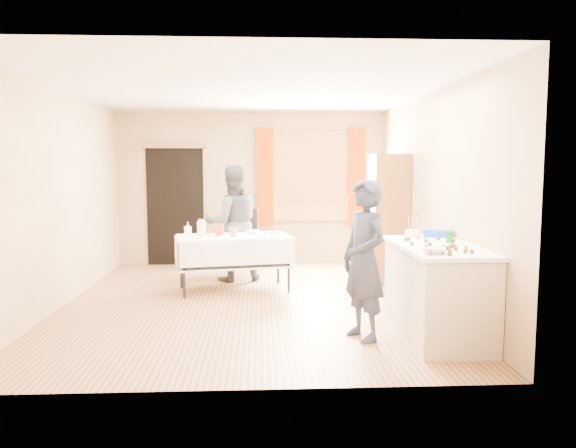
{
  "coord_description": "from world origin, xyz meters",
  "views": [
    {
      "loc": [
        0.13,
        -6.86,
        1.7
      ],
      "look_at": [
        0.48,
        0.0,
        0.97
      ],
      "focal_mm": 35.0,
      "sensor_mm": 36.0,
      "label": 1
    }
  ],
  "objects": [
    {
      "name": "wall_front",
      "position": [
        0.0,
        -2.76,
        1.3
      ],
      "size": [
        4.5,
        0.02,
        2.6
      ],
      "primitive_type": "cube",
      "color": "tan",
      "rests_on": "floor"
    },
    {
      "name": "wall_left",
      "position": [
        -2.26,
        0.0,
        1.3
      ],
      "size": [
        0.02,
        5.5,
        2.6
      ],
      "primitive_type": "cube",
      "color": "tan",
      "rests_on": "floor"
    },
    {
      "name": "door_lintel",
      "position": [
        -1.3,
        2.7,
        2.02
      ],
      "size": [
        1.05,
        0.06,
        0.08
      ],
      "primitive_type": "cube",
      "color": "olive",
      "rests_on": "wall_back"
    },
    {
      "name": "cup_red",
      "position": [
        -0.42,
        0.71,
        0.8
      ],
      "size": [
        0.17,
        0.17,
        0.11
      ],
      "primitive_type": "imported",
      "rotation": [
        0.0,
        0.0,
        0.14
      ],
      "color": "red",
      "rests_on": "party_table"
    },
    {
      "name": "girl",
      "position": [
        1.14,
        -1.54,
        0.78
      ],
      "size": [
        0.86,
        0.81,
        1.56
      ],
      "primitive_type": "imported",
      "rotation": [
        0.0,
        0.0,
        -1.14
      ],
      "color": "#21283F",
      "rests_on": "floor"
    },
    {
      "name": "foam_block",
      "position": [
        1.8,
        -0.83,
        0.95
      ],
      "size": [
        0.17,
        0.13,
        0.08
      ],
      "primitive_type": "cube",
      "rotation": [
        0.0,
        0.0,
        -0.23
      ],
      "color": "white",
      "rests_on": "counter"
    },
    {
      "name": "curtain_right",
      "position": [
        1.78,
        2.67,
        1.5
      ],
      "size": [
        0.28,
        0.06,
        1.65
      ],
      "primitive_type": "cube",
      "color": "#A83400",
      "rests_on": "wall_back"
    },
    {
      "name": "pitcher",
      "position": [
        -0.63,
        0.47,
        0.86
      ],
      "size": [
        0.13,
        0.13,
        0.22
      ],
      "primitive_type": "cylinder",
      "rotation": [
        0.0,
        0.0,
        0.19
      ],
      "color": "silver",
      "rests_on": "party_table"
    },
    {
      "name": "counter",
      "position": [
        1.89,
        -1.45,
        0.45
      ],
      "size": [
        0.76,
        1.61,
        0.91
      ],
      "color": "beige",
      "rests_on": "floor"
    },
    {
      "name": "mixing_bowl",
      "position": [
        1.68,
        -1.98,
        0.94
      ],
      "size": [
        0.34,
        0.34,
        0.05
      ],
      "primitive_type": "imported",
      "rotation": [
        0.0,
        0.0,
        -0.29
      ],
      "color": "white",
      "rests_on": "counter"
    },
    {
      "name": "curtain_left",
      "position": [
        0.22,
        2.67,
        1.5
      ],
      "size": [
        0.28,
        0.06,
        1.65
      ],
      "primitive_type": "cube",
      "color": "#A83400",
      "rests_on": "wall_back"
    },
    {
      "name": "doorway",
      "position": [
        -1.3,
        2.73,
        1.0
      ],
      "size": [
        0.95,
        0.04,
        2.0
      ],
      "primitive_type": "cube",
      "color": "black",
      "rests_on": "floor"
    },
    {
      "name": "small_bowl",
      "position": [
        0.03,
        0.86,
        0.78
      ],
      "size": [
        0.23,
        0.23,
        0.05
      ],
      "primitive_type": "imported",
      "rotation": [
        0.0,
        0.0,
        -0.15
      ],
      "color": "white",
      "rests_on": "party_table"
    },
    {
      "name": "ceiling",
      "position": [
        0.0,
        0.0,
        2.61
      ],
      "size": [
        4.5,
        5.5,
        0.02
      ],
      "primitive_type": "cube",
      "color": "white",
      "rests_on": "floor"
    },
    {
      "name": "wall_right",
      "position": [
        2.26,
        0.0,
        1.3
      ],
      "size": [
        0.02,
        5.5,
        2.6
      ],
      "primitive_type": "cube",
      "color": "tan",
      "rests_on": "floor"
    },
    {
      "name": "cup_rainbow",
      "position": [
        -0.22,
        0.55,
        0.81
      ],
      "size": [
        0.22,
        0.22,
        0.12
      ],
      "primitive_type": "imported",
      "rotation": [
        0.0,
        0.0,
        0.44
      ],
      "color": "red",
      "rests_on": "party_table"
    },
    {
      "name": "cabinet",
      "position": [
        1.99,
        1.14,
        0.93
      ],
      "size": [
        0.5,
        0.6,
        1.85
      ],
      "primitive_type": "cube",
      "color": "brown",
      "rests_on": "floor"
    },
    {
      "name": "woman",
      "position": [
        -0.27,
        1.35,
        0.85
      ],
      "size": [
        1.12,
        1.02,
        1.7
      ],
      "primitive_type": "imported",
      "rotation": [
        0.0,
        0.0,
        3.38
      ],
      "color": "black",
      "rests_on": "floor"
    },
    {
      "name": "pastry_tray",
      "position": [
        0.29,
        0.64,
        0.76
      ],
      "size": [
        0.3,
        0.23,
        0.02
      ],
      "primitive_type": "cube",
      "rotation": [
        0.0,
        0.0,
        0.11
      ],
      "color": "white",
      "rests_on": "party_table"
    },
    {
      "name": "soda_can",
      "position": [
        2.05,
        -1.31,
        0.97
      ],
      "size": [
        0.08,
        0.08,
        0.12
      ],
      "primitive_type": "cylinder",
      "rotation": [
        0.0,
        0.0,
        -0.33
      ],
      "color": "#037A26",
      "rests_on": "counter"
    },
    {
      "name": "party_table",
      "position": [
        -0.22,
        0.67,
        0.45
      ],
      "size": [
        1.66,
        1.07,
        0.75
      ],
      "rotation": [
        0.0,
        0.0,
        0.19
      ],
      "color": "black",
      "rests_on": "floor"
    },
    {
      "name": "bottle",
      "position": [
        -0.84,
        0.75,
        0.84
      ],
      "size": [
        0.14,
        0.14,
        0.18
      ],
      "primitive_type": "imported",
      "rotation": [
        0.0,
        0.0,
        0.45
      ],
      "color": "white",
      "rests_on": "party_table"
    },
    {
      "name": "wall_back",
      "position": [
        0.0,
        2.76,
        1.3
      ],
      "size": [
        4.5,
        0.02,
        2.6
      ],
      "primitive_type": "cube",
      "color": "tan",
      "rests_on": "floor"
    },
    {
      "name": "chair",
      "position": [
        -0.13,
        1.77,
        0.3
      ],
      "size": [
        0.47,
        0.47,
        1.02
      ],
      "rotation": [
        0.0,
        0.0,
        -0.12
      ],
      "color": "black",
      "rests_on": "floor"
    },
    {
      "name": "floor",
      "position": [
        0.0,
        0.0,
        -0.01
      ],
      "size": [
        4.5,
        5.5,
        0.02
      ],
      "primitive_type": "cube",
      "color": "#9E7047",
      "rests_on": "ground"
    },
    {
      "name": "cake_balls",
      "position": [
        1.84,
        -1.63,
        0.93
      ],
      "size": [
        0.52,
        1.13,
        0.04
      ],
      "color": "#3F2314",
      "rests_on": "counter"
    },
    {
      "name": "blue_basket",
      "position": [
        2.08,
        -0.81,
        0.95
      ],
      "size": [
        0.34,
        0.28,
        0.08
      ],
      "primitive_type": "cube",
      "rotation": [
        0.0,
        0.0,
        -0.29
      ],
      "color": "blue",
      "rests_on": "counter"
    },
    {
      "name": "window_pane",
      "position": [
        1.0,
        2.71,
        1.5
      ],
      "size": [
        1.2,
        0.02,
        1.4
      ],
      "primitive_type": "cube",
      "color": "white",
      "rests_on": "wall_back"
    },
    {
      "name": "window_frame",
      "position": [
        1.0,
        2.72,
        1.5
      ],
      "size": [
        1.32,
        0.06,
        1.52
      ],
      "primitive_type": "cube",
      "color": "olive",
      "rests_on": "wall_back"
    }
  ]
}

